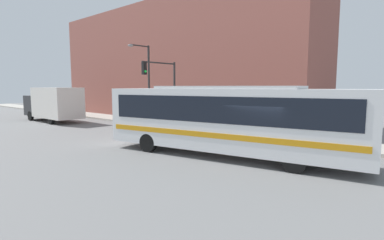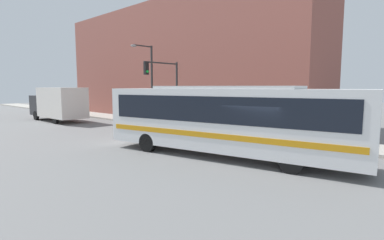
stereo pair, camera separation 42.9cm
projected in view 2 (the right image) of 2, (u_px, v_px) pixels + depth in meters
The scene contains 9 objects.
ground_plane at pixel (260, 163), 12.82m from camera, with size 120.00×120.00×0.00m, color slate.
sidewalk at pixel (118, 118), 30.68m from camera, with size 2.86×70.00×0.17m.
building_facade at pixel (174, 63), 30.70m from camera, with size 6.00×30.39×11.33m.
city_bus at pixel (225, 117), 13.78m from camera, with size 4.54×12.41×3.30m.
delivery_truck at pixel (58, 103), 28.24m from camera, with size 2.47×7.68×3.19m.
fire_hydrant at pixel (241, 128), 19.46m from camera, with size 0.24×0.32×0.79m.
traffic_light_pole at pixel (166, 82), 22.53m from camera, with size 3.28×0.35×4.98m.
street_lamp at pixel (149, 77), 25.33m from camera, with size 2.20×0.28×6.53m.
pedestrian_near_corner at pixel (183, 114), 24.42m from camera, with size 0.34×0.34×1.77m.
Camera 2 is at (-11.17, -6.40, 3.26)m, focal length 28.00 mm.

